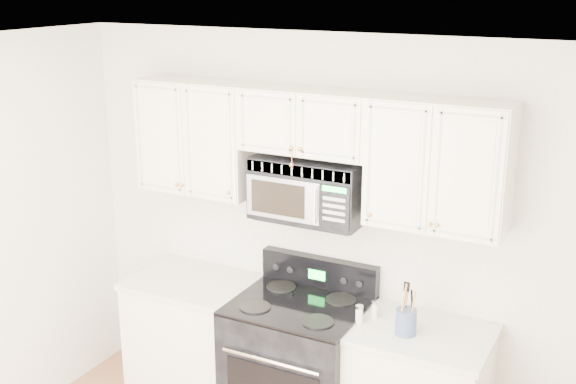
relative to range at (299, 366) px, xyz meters
The scene contains 8 objects.
room 1.62m from the range, 91.01° to the right, with size 3.51×3.51×2.61m.
base_cabinet_left 0.83m from the range, behind, with size 0.86×0.65×0.92m.
range is the anchor object (origin of this frame).
upper_cabinets 1.46m from the range, 97.78° to the left, with size 2.44×0.37×0.75m.
microwave 1.17m from the range, 94.64° to the left, with size 0.71×0.41×0.39m.
utensil_crock 0.89m from the range, ahead, with size 0.12×0.12×0.33m.
shaker_salt 0.65m from the range, ahead, with size 0.05×0.05×0.11m.
shaker_pepper 0.69m from the range, ahead, with size 0.04×0.04×0.11m.
Camera 1 is at (1.88, -2.33, 2.93)m, focal length 45.00 mm.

